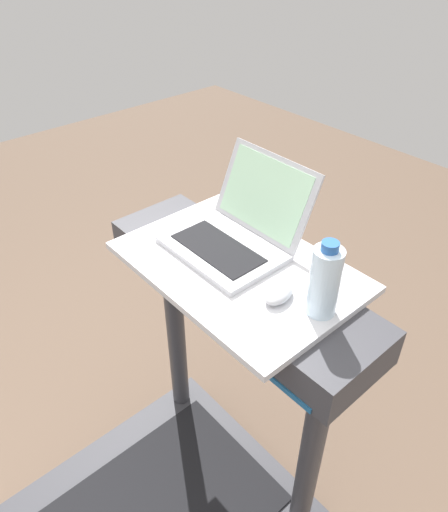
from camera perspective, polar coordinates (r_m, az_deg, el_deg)
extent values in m
cylinder|color=#38383D|center=(1.89, -5.73, -9.00)|extent=(0.07, 0.07, 0.80)
cylinder|color=#38383D|center=(1.59, 10.25, -22.22)|extent=(0.07, 0.07, 0.80)
cube|color=#38383D|center=(1.38, 1.56, -3.35)|extent=(0.90, 0.28, 0.11)
cube|color=#0C3F19|center=(1.31, -3.07, -5.99)|extent=(0.24, 0.01, 0.06)
cube|color=#1E598C|center=(1.34, -2.98, -7.38)|extent=(0.81, 0.00, 0.02)
cube|color=silver|center=(1.34, 1.61, -1.22)|extent=(0.66, 0.45, 0.02)
cube|color=#B7B7BC|center=(1.38, -0.19, 0.89)|extent=(0.33, 0.24, 0.02)
cube|color=black|center=(1.36, -0.76, 0.96)|extent=(0.27, 0.13, 0.00)
cube|color=#B7B7BC|center=(1.41, 4.86, 7.33)|extent=(0.33, 0.10, 0.22)
cube|color=#B2E0B7|center=(1.41, 4.73, 7.34)|extent=(0.29, 0.08, 0.19)
ellipsoid|color=#B2B2B7|center=(1.22, 6.53, -4.38)|extent=(0.08, 0.11, 0.03)
cylinder|color=silver|center=(1.15, 11.85, -3.05)|extent=(0.07, 0.07, 0.18)
cylinder|color=#2659A5|center=(1.09, 12.50, 1.10)|extent=(0.04, 0.04, 0.02)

